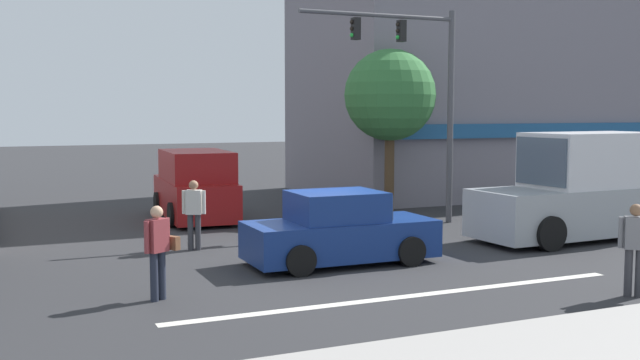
# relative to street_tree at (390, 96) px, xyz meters

# --- Properties ---
(ground_plane) EXTENTS (120.00, 120.00, 0.00)m
(ground_plane) POSITION_rel_street_tree_xyz_m (-5.14, -6.36, -3.79)
(ground_plane) COLOR #2B2B2D
(lane_marking_stripe) EXTENTS (9.00, 0.24, 0.01)m
(lane_marking_stripe) POSITION_rel_street_tree_xyz_m (-5.14, -9.86, -3.79)
(lane_marking_stripe) COLOR silver
(lane_marking_stripe) RESTS_ON ground
(building_right_corner) EXTENTS (13.78, 8.23, 11.36)m
(building_right_corner) POSITION_rel_street_tree_xyz_m (6.66, 4.67, 1.89)
(building_right_corner) COLOR slate
(building_right_corner) RESTS_ON ground
(street_tree) EXTENTS (2.96, 2.96, 5.30)m
(street_tree) POSITION_rel_street_tree_xyz_m (0.00, 0.00, 0.00)
(street_tree) COLOR #4C3823
(street_tree) RESTS_ON ground
(traffic_light_mast) EXTENTS (4.89, 0.24, 6.20)m
(traffic_light_mast) POSITION_rel_street_tree_xyz_m (-0.43, -2.63, 0.39)
(traffic_light_mast) COLOR #47474C
(traffic_light_mast) RESTS_ON ground
(sedan_parked_curbside) EXTENTS (4.12, 1.93, 1.58)m
(sedan_parked_curbside) POSITION_rel_street_tree_xyz_m (-5.02, -6.74, -3.08)
(sedan_parked_curbside) COLOR navy
(sedan_parked_curbside) RESTS_ON ground
(van_waiting_far) EXTENTS (2.28, 4.71, 2.11)m
(van_waiting_far) POSITION_rel_street_tree_xyz_m (-6.18, 1.03, -2.78)
(van_waiting_far) COLOR maroon
(van_waiting_far) RESTS_ON ground
(box_truck_crossing_center) EXTENTS (5.67, 2.39, 2.75)m
(box_truck_crossing_center) POSITION_rel_street_tree_xyz_m (2.06, -6.41, -2.54)
(box_truck_crossing_center) COLOR #999EA3
(box_truck_crossing_center) RESTS_ON ground
(pedestrian_foreground_with_bag) EXTENTS (0.59, 0.58, 1.67)m
(pedestrian_foreground_with_bag) POSITION_rel_street_tree_xyz_m (-1.47, -11.52, -2.84)
(pedestrian_foreground_with_bag) COLOR #333338
(pedestrian_foreground_with_bag) RESTS_ON ground
(pedestrian_mid_crossing) EXTENTS (0.52, 0.36, 1.67)m
(pedestrian_mid_crossing) POSITION_rel_street_tree_xyz_m (-7.50, -3.90, -2.84)
(pedestrian_mid_crossing) COLOR #333338
(pedestrian_mid_crossing) RESTS_ON ground
(pedestrian_far_side) EXTENTS (0.67, 0.47, 1.67)m
(pedestrian_far_side) POSITION_rel_street_tree_xyz_m (-9.26, -8.29, -2.84)
(pedestrian_far_side) COLOR #232838
(pedestrian_far_side) RESTS_ON ground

